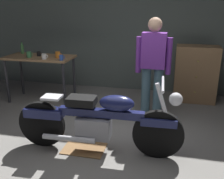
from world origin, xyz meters
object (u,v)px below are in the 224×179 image
Objects in this scene: motorcycle at (99,120)px; mug_green_speckled at (29,55)px; wooden_dresser at (196,74)px; mug_white_ceramic at (44,56)px; bottle at (22,49)px; mug_blue_enamel at (61,58)px; mug_orange_travel at (58,55)px; mug_black_matte at (39,54)px; person_standing at (153,65)px.

mug_green_speckled reaches higher than motorcycle.
mug_white_ceramic is (-2.74, -0.91, 0.40)m from wooden_dresser.
mug_green_speckled is 0.51× the size of bottle.
mug_white_ceramic is at bearing 177.01° from mug_blue_enamel.
mug_blue_enamel is at bearing -2.99° from mug_white_ceramic.
mug_blue_enamel is 1.11m from bottle.
mug_orange_travel is at bearing 126.21° from motorcycle.
person_standing is at bearing -9.50° from mug_black_matte.
mug_green_speckled is at bearing 138.47° from motorcycle.
mug_green_speckled is at bearing 171.80° from mug_blue_enamel.
mug_green_speckled reaches higher than mug_white_ceramic.
bottle is (-2.66, 0.53, 0.07)m from person_standing.
wooden_dresser is 2.60m from mug_blue_enamel.
mug_orange_travel reaches higher than mug_black_matte.
person_standing is at bearing -3.72° from mug_white_ceramic.
mug_green_speckled is 0.70m from mug_blue_enamel.
mug_orange_travel is at bearing 128.63° from mug_blue_enamel.
person_standing is 13.29× the size of mug_orange_travel.
wooden_dresser is 3.22m from mug_green_speckled.
motorcycle is 2.01m from mug_white_ceramic.
motorcycle is 1.43m from person_standing.
motorcycle is 9.09× the size of bottle.
mug_blue_enamel is at bearing -22.31° from bottle.
motorcycle is 1.99× the size of wooden_dresser.
person_standing is at bearing -11.31° from bottle.
wooden_dresser is at bearing 21.19° from mug_blue_enamel.
person_standing reaches higher than bottle.
mug_orange_travel reaches higher than mug_green_speckled.
mug_green_speckled is at bearing -126.45° from mug_black_matte.
bottle is at bearing 165.48° from mug_orange_travel.
wooden_dresser reaches higher than mug_green_speckled.
motorcycle is 2.33m from mug_black_matte.
mug_green_speckled is at bearing -169.92° from mug_orange_travel.
mug_white_ceramic is at bearing -45.82° from mug_black_matte.
mug_orange_travel is at bearing -14.52° from bottle.
wooden_dresser is 10.60× the size of mug_blue_enamel.
mug_orange_travel is at bearing 43.70° from mug_white_ceramic.
bottle is at bearing 137.65° from motorcycle.
mug_blue_enamel is at bearing -51.37° from mug_orange_travel.
motorcycle is at bearing -40.04° from bottle.
person_standing is 1.81m from mug_orange_travel.
mug_orange_travel is (0.54, 0.10, 0.00)m from mug_green_speckled.
bottle is at bearing 149.47° from mug_white_ceramic.
mug_orange_travel is 1.04× the size of mug_white_ceramic.
person_standing is 1.34m from wooden_dresser.
person_standing is 13.89× the size of mug_white_ceramic.
person_standing is at bearing -126.34° from wooden_dresser.
mug_orange_travel is (-1.79, 0.31, 0.03)m from person_standing.
mug_orange_travel reaches higher than motorcycle.
mug_orange_travel is at bearing 10.08° from mug_green_speckled.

